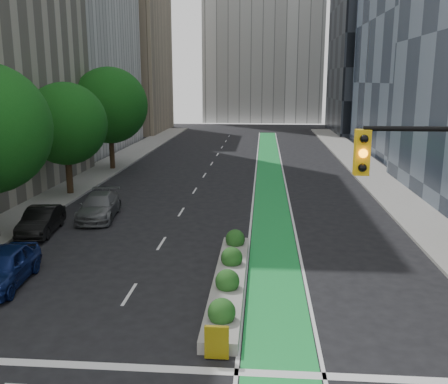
% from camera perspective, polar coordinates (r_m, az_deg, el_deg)
% --- Properties ---
extents(sidewalk_left, '(3.60, 90.00, 0.15)m').
position_cam_1_polar(sidewalk_left, '(39.58, -16.63, 0.79)').
color(sidewalk_left, gray).
rests_on(sidewalk_left, ground).
extents(sidewalk_right, '(3.60, 90.00, 0.15)m').
position_cam_1_polar(sidewalk_right, '(38.10, 18.67, 0.20)').
color(sidewalk_right, gray).
rests_on(sidewalk_right, ground).
extents(bike_lane_paint, '(2.20, 70.00, 0.01)m').
position_cam_1_polar(bike_lane_paint, '(41.85, 5.24, 1.80)').
color(bike_lane_paint, green).
rests_on(bike_lane_paint, ground).
extents(building_tan_far, '(14.00, 16.00, 26.00)m').
position_cam_1_polar(building_tan_far, '(80.46, -12.13, 16.08)').
color(building_tan_far, tan).
rests_on(building_tan_far, ground).
extents(building_dark_end, '(14.00, 18.00, 28.00)m').
position_cam_1_polar(building_dark_end, '(81.26, 17.77, 16.45)').
color(building_dark_end, black).
rests_on(building_dark_end, ground).
extents(tree_midfar, '(5.60, 5.60, 7.76)m').
position_cam_1_polar(tree_midfar, '(35.84, -17.64, 7.42)').
color(tree_midfar, black).
rests_on(tree_midfar, ground).
extents(tree_far, '(6.60, 6.60, 9.00)m').
position_cam_1_polar(tree_far, '(45.20, -12.93, 9.61)').
color(tree_far, black).
rests_on(tree_far, ground).
extents(median_planter, '(1.20, 10.26, 1.10)m').
position_cam_1_polar(median_planter, '(19.67, 0.61, -9.74)').
color(median_planter, gray).
rests_on(median_planter, ground).
extents(parked_car_left_near, '(2.17, 4.55, 1.50)m').
position_cam_1_polar(parked_car_left_near, '(21.46, -23.91, -7.84)').
color(parked_car_left_near, '#0E1D54').
rests_on(parked_car_left_near, ground).
extents(parked_car_left_mid, '(1.93, 4.31, 1.37)m').
position_cam_1_polar(parked_car_left_mid, '(27.80, -20.18, -3.09)').
color(parked_car_left_mid, black).
rests_on(parked_car_left_mid, ground).
extents(parked_car_left_far, '(2.53, 5.07, 1.42)m').
position_cam_1_polar(parked_car_left_far, '(29.86, -14.10, -1.59)').
color(parked_car_left_far, '#57595C').
rests_on(parked_car_left_far, ground).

